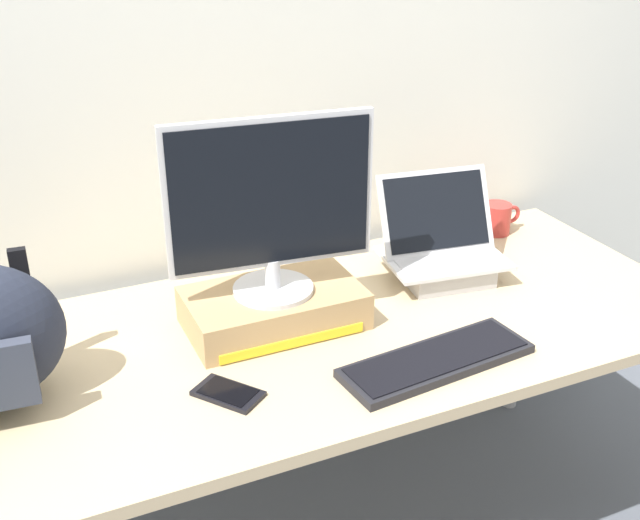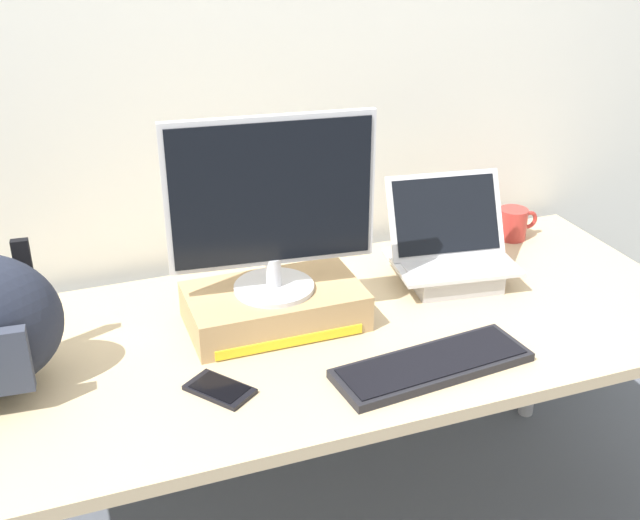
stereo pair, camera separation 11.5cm
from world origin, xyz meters
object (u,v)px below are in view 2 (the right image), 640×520
(desktop_monitor, at_px, (272,205))
(cell_phone, at_px, (220,389))
(external_keyboard, at_px, (432,365))
(coffee_mug, at_px, (513,224))
(open_laptop, at_px, (450,261))
(toner_box_yellow, at_px, (275,306))

(desktop_monitor, relative_size, cell_phone, 2.98)
(external_keyboard, relative_size, coffee_mug, 3.58)
(open_laptop, relative_size, cell_phone, 2.13)
(toner_box_yellow, distance_m, desktop_monitor, 0.26)
(cell_phone, bearing_deg, desktop_monitor, 13.20)
(desktop_monitor, relative_size, coffee_mug, 3.74)
(external_keyboard, bearing_deg, toner_box_yellow, 124.59)
(toner_box_yellow, distance_m, open_laptop, 0.50)
(external_keyboard, bearing_deg, desktop_monitor, 124.71)
(toner_box_yellow, height_order, coffee_mug, coffee_mug)
(toner_box_yellow, xyz_separation_m, open_laptop, (0.50, 0.05, 0.01))
(open_laptop, distance_m, cell_phone, 0.75)
(toner_box_yellow, xyz_separation_m, external_keyboard, (0.26, -0.31, -0.03))
(open_laptop, distance_m, coffee_mug, 0.36)
(desktop_monitor, bearing_deg, cell_phone, -124.00)
(toner_box_yellow, relative_size, external_keyboard, 0.91)
(external_keyboard, bearing_deg, coffee_mug, 38.92)
(toner_box_yellow, xyz_separation_m, cell_phone, (-0.19, -0.23, -0.04))
(open_laptop, xyz_separation_m, coffee_mug, (0.31, 0.18, -0.01))
(external_keyboard, bearing_deg, open_laptop, 50.97)
(toner_box_yellow, bearing_deg, cell_phone, -130.02)
(open_laptop, bearing_deg, desktop_monitor, -166.00)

